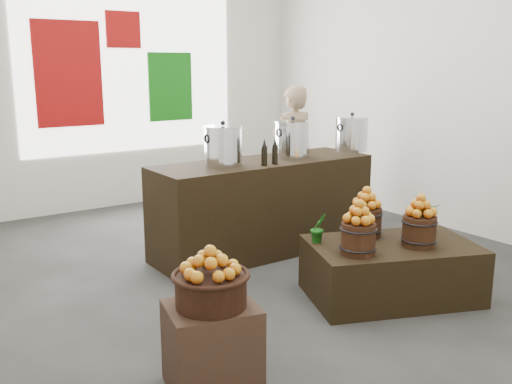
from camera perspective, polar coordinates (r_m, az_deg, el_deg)
ground at (r=5.65m, az=-0.38°, el=-8.39°), size 7.00×7.00×0.00m
back_wall at (r=8.39m, az=-14.35°, el=12.08°), size 6.00×0.04×4.00m
back_opening at (r=8.49m, az=-12.37°, el=12.18°), size 3.20×0.02×2.40m
deco_red_left at (r=8.17m, az=-18.24°, el=11.14°), size 0.90×0.04×1.40m
deco_green_right at (r=8.73m, az=-8.56°, el=10.36°), size 0.70×0.04×1.00m
deco_red_upper at (r=8.45m, az=-13.15°, el=15.54°), size 0.50×0.04×0.50m
crate at (r=3.75m, az=-4.42°, el=-15.16°), size 0.64×0.57×0.56m
wicker_basket at (r=3.59m, az=-4.53°, el=-9.79°), size 0.45×0.45×0.20m
apples_in_basket at (r=3.52m, az=-4.58°, el=-6.87°), size 0.35×0.35×0.19m
display_table at (r=5.22m, az=13.34°, el=-7.62°), size 1.66×1.36×0.50m
apple_bucket_front_left at (r=4.77m, az=10.18°, el=-4.61°), size 0.29×0.29×0.26m
apples_in_bucket_front_left at (r=4.71m, az=10.28°, el=-1.95°), size 0.21×0.21×0.19m
apple_bucket_front_right at (r=5.10m, az=15.99°, el=-3.78°), size 0.29×0.29×0.26m
apples_in_bucket_front_right at (r=5.04m, az=16.15°, el=-1.29°), size 0.21×0.21×0.19m
apple_bucket_rear at (r=5.28m, az=10.90°, el=-2.95°), size 0.29×0.29×0.26m
apples_in_bucket_rear at (r=5.22m, az=11.00°, el=-0.54°), size 0.21×0.21×0.19m
herb_garnish_right at (r=5.46m, az=16.39°, el=-2.57°), size 0.28×0.25×0.29m
herb_garnish_left at (r=5.03m, az=6.26°, el=-3.57°), size 0.15×0.13×0.26m
counter at (r=6.24m, az=0.74°, el=-1.45°), size 2.48×0.80×1.01m
stock_pot_left at (r=5.83m, az=-3.30°, el=4.53°), size 0.38×0.38×0.38m
stock_pot_center at (r=6.35m, az=3.67°, el=5.19°), size 0.38×0.38×0.38m
stock_pot_right at (r=6.94m, az=9.53°, el=5.68°), size 0.38×0.38×0.38m
oil_cruets at (r=5.92m, az=2.16°, el=4.17°), size 0.18×0.07×0.28m
shopper at (r=7.76m, az=3.70°, el=4.11°), size 0.67×0.46×1.76m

